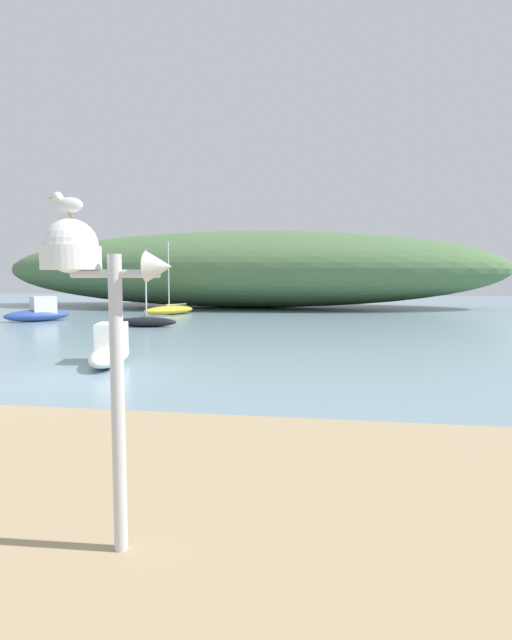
{
  "coord_description": "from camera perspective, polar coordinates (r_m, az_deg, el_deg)",
  "views": [
    {
      "loc": [
        6.48,
        -12.09,
        2.64
      ],
      "look_at": [
        3.64,
        5.56,
        1.1
      ],
      "focal_mm": 28.39,
      "sensor_mm": 36.0,
      "label": 1
    }
  ],
  "objects": [
    {
      "name": "ground_plane",
      "position": [
        13.97,
        -18.8,
        -6.25
      ],
      "size": [
        120.0,
        120.0,
        0.0
      ],
      "primitive_type": "plane",
      "color": "#7A99A8"
    },
    {
      "name": "distant_hill",
      "position": [
        44.06,
        -1.17,
        5.72
      ],
      "size": [
        43.59,
        14.38,
        6.51
      ],
      "primitive_type": "ellipsoid",
      "color": "#517547",
      "rests_on": "ground"
    },
    {
      "name": "mast_structure",
      "position": [
        4.63,
        -18.61,
        4.37
      ],
      "size": [
        1.17,
        0.51,
        2.94
      ],
      "color": "silver",
      "rests_on": "beach_sand"
    },
    {
      "name": "seagull_on_radar",
      "position": [
        4.74,
        -20.48,
        12.22
      ],
      "size": [
        0.32,
        0.13,
        0.23
      ],
      "color": "orange",
      "rests_on": "mast_structure"
    },
    {
      "name": "sailboat_east_reach",
      "position": [
        35.77,
        -9.77,
        1.15
      ],
      "size": [
        3.35,
        4.17,
        5.08
      ],
      "color": "gold",
      "rests_on": "ground"
    },
    {
      "name": "motorboat_far_left",
      "position": [
        32.58,
        -23.26,
        0.8
      ],
      "size": [
        3.44,
        3.61,
        1.47
      ],
      "color": "#2D4C9E",
      "rests_on": "ground"
    },
    {
      "name": "motorboat_by_sandbar",
      "position": [
        15.97,
        -16.08,
        -3.22
      ],
      "size": [
        1.86,
        3.53,
        1.23
      ],
      "color": "white",
      "rests_on": "ground"
    },
    {
      "name": "sailboat_outer_mooring",
      "position": [
        27.26,
        -12.23,
        -0.15
      ],
      "size": [
        3.25,
        1.21,
        4.05
      ],
      "color": "black",
      "rests_on": "ground"
    }
  ]
}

